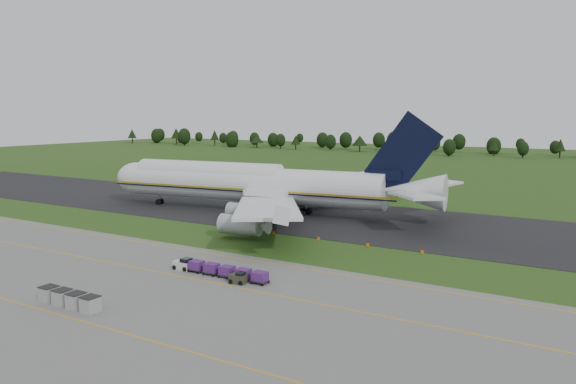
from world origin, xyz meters
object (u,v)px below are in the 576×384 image
Objects in this scene: baggage_train at (217,270)px; aircraft at (255,184)px; edge_markers at (343,242)px; uld_row at (69,299)px; utility_cart at (238,279)px.

aircraft is at bearing 118.26° from baggage_train.
baggage_train is 27.04m from edge_markers.
baggage_train is (23.62, -43.94, -5.53)m from aircraft.
aircraft is at bearing 104.87° from uld_row.
uld_row is at bearing -123.71° from utility_cart.
aircraft is 35.37m from edge_markers.
edge_markers is (6.39, 26.27, -0.64)m from baggage_train.
aircraft is 36.02× the size of utility_cart.
utility_cart reaches higher than edge_markers.
utility_cart is 27.67m from edge_markers.
edge_markers is at bearing -30.49° from aircraft.
aircraft is at bearing 121.78° from utility_cart.
uld_row is (-7.04, -18.52, 0.06)m from baggage_train.
uld_row reaches higher than utility_cart.
baggage_train is 6.98× the size of utility_cart.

